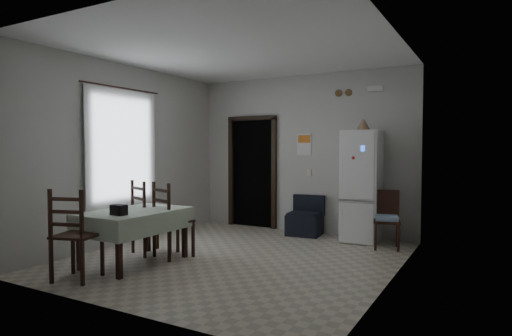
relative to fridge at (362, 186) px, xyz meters
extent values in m
plane|color=#C1B59D|center=(-1.21, -1.93, -0.92)|extent=(4.50, 4.50, 0.00)
cube|color=black|center=(-2.26, 0.54, 0.13)|extent=(0.90, 0.45, 2.10)
cube|color=black|center=(-2.75, 0.29, 0.13)|extent=(0.08, 0.10, 2.18)
cube|color=black|center=(-1.77, 0.29, 0.13)|extent=(0.08, 0.10, 2.18)
cube|color=black|center=(-2.26, 0.29, 1.22)|extent=(1.06, 0.10, 0.08)
cube|color=silver|center=(-3.36, -2.13, 0.63)|extent=(0.10, 1.20, 1.60)
cube|color=silver|center=(-3.25, -2.13, 0.63)|extent=(0.02, 1.45, 1.85)
cylinder|color=black|center=(-3.24, -2.13, 1.58)|extent=(0.02, 1.60, 0.02)
cube|color=white|center=(-1.16, 0.31, 0.70)|extent=(0.28, 0.02, 0.40)
cube|color=orange|center=(-1.16, 0.30, 0.80)|extent=(0.24, 0.01, 0.14)
cube|color=beige|center=(-1.06, 0.31, 0.18)|extent=(0.08, 0.02, 0.12)
cylinder|color=brown|center=(-0.51, 0.31, 1.60)|extent=(0.12, 0.03, 0.12)
cylinder|color=brown|center=(-0.33, 0.31, 1.60)|extent=(0.12, 0.03, 0.12)
cube|color=white|center=(0.14, 0.28, 1.63)|extent=(0.25, 0.07, 0.09)
cone|color=tan|center=(0.01, 0.04, 1.02)|extent=(0.26, 0.26, 0.20)
cube|color=black|center=(-2.14, -3.26, -0.14)|extent=(0.21, 0.13, 0.13)
camera|label=1|loc=(1.92, -7.02, 0.62)|focal=30.00mm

